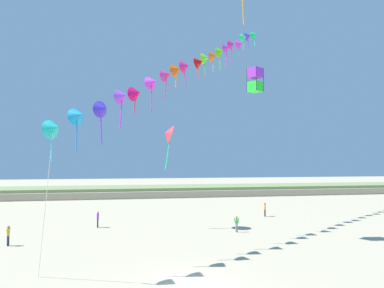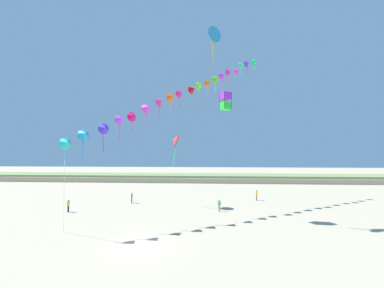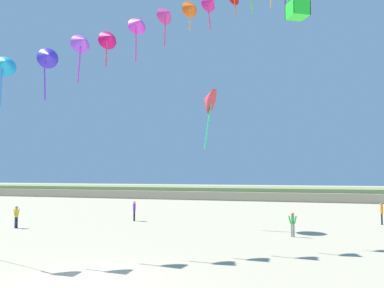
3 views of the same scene
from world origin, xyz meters
The scene contains 10 objects.
ground_plane centered at (0.00, 0.00, 0.00)m, with size 240.00×240.00×0.00m, color tan.
dune_ridge centered at (0.00, 49.81, 0.88)m, with size 120.00×12.13×1.78m.
person_near_left centered at (6.86, 12.84, 0.87)m, with size 0.53×0.21×1.51m.
person_near_right centered at (-6.28, 17.61, 0.96)m, with size 0.23×0.58×1.67m.
person_mid_center centered at (13.11, 21.04, 0.97)m, with size 0.23×0.59×1.68m.
person_far_left centered at (-12.58, 11.06, 0.92)m, with size 0.22×0.56×1.59m.
kite_banner_string centered at (3.14, 13.32, 16.26)m, with size 22.80×25.64×24.81m.
large_kite_low_lead centered at (0.62, 15.67, 9.46)m, with size 1.25×1.97×4.70m.
large_kite_mid_trail centered at (7.55, 9.44, 13.78)m, with size 1.44×1.44×2.07m.
large_kite_high_solo centered at (6.06, 8.20, 21.19)m, with size 1.94×1.79×4.03m.
Camera 2 is at (5.79, -21.01, 7.57)m, focal length 24.00 mm.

